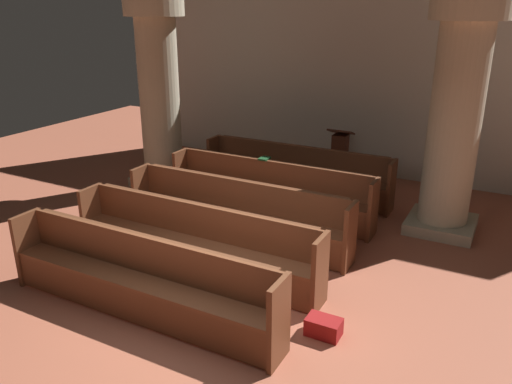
# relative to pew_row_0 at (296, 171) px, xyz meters

# --- Properties ---
(ground_plane) EXTENTS (19.20, 19.20, 0.00)m
(ground_plane) POSITION_rel_pew_row_0_xyz_m (0.78, -4.06, -0.50)
(ground_plane) COLOR #AD5B42
(back_wall) EXTENTS (10.00, 0.16, 4.50)m
(back_wall) POSITION_rel_pew_row_0_xyz_m (0.78, 2.02, 1.75)
(back_wall) COLOR beige
(back_wall) RESTS_ON ground
(pew_row_0) EXTENTS (3.60, 0.47, 0.93)m
(pew_row_0) POSITION_rel_pew_row_0_xyz_m (0.00, 0.00, 0.00)
(pew_row_0) COLOR brown
(pew_row_0) RESTS_ON ground
(pew_row_1) EXTENTS (3.60, 0.46, 0.93)m
(pew_row_1) POSITION_rel_pew_row_0_xyz_m (0.00, -1.10, 0.00)
(pew_row_1) COLOR brown
(pew_row_1) RESTS_ON ground
(pew_row_2) EXTENTS (3.60, 0.46, 0.93)m
(pew_row_2) POSITION_rel_pew_row_0_xyz_m (0.00, -2.20, 0.00)
(pew_row_2) COLOR brown
(pew_row_2) RESTS_ON ground
(pew_row_3) EXTENTS (3.60, 0.46, 0.93)m
(pew_row_3) POSITION_rel_pew_row_0_xyz_m (0.00, -3.30, 0.00)
(pew_row_3) COLOR brown
(pew_row_3) RESTS_ON ground
(pew_row_4) EXTENTS (3.60, 0.46, 0.93)m
(pew_row_4) POSITION_rel_pew_row_0_xyz_m (0.00, -4.40, 0.00)
(pew_row_4) COLOR brown
(pew_row_4) RESTS_ON ground
(pillar_aisle_side) EXTENTS (1.10, 1.10, 3.48)m
(pillar_aisle_side) POSITION_rel_pew_row_0_xyz_m (2.67, -0.30, 1.31)
(pillar_aisle_side) COLOR tan
(pillar_aisle_side) RESTS_ON ground
(pillar_far_side) EXTENTS (1.10, 1.10, 3.48)m
(pillar_far_side) POSITION_rel_pew_row_0_xyz_m (-2.62, -0.56, 1.31)
(pillar_far_side) COLOR tan
(pillar_far_side) RESTS_ON ground
(lectern) EXTENTS (0.48, 0.45, 1.08)m
(lectern) POSITION_rel_pew_row_0_xyz_m (0.40, 1.26, -0.05)
(lectern) COLOR #492215
(lectern) RESTS_ON ground
(hymn_book) EXTENTS (0.15, 0.21, 0.03)m
(hymn_book) POSITION_rel_pew_row_0_xyz_m (-0.19, -0.91, 0.45)
(hymn_book) COLOR #194723
(hymn_book) RESTS_ON pew_row_1
(kneeler_box_red) EXTENTS (0.38, 0.24, 0.20)m
(kneeler_box_red) POSITION_rel_pew_row_0_xyz_m (2.01, -3.79, -0.40)
(kneeler_box_red) COLOR maroon
(kneeler_box_red) RESTS_ON ground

